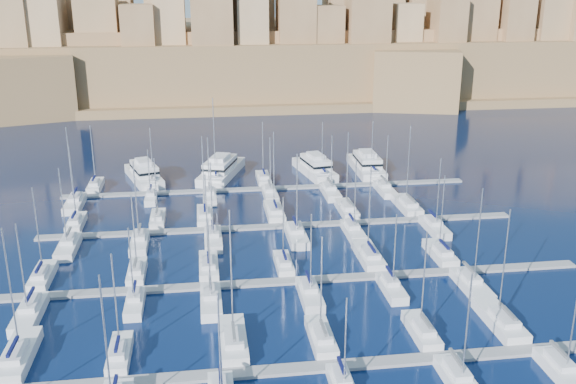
{
  "coord_description": "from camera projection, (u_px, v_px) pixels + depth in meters",
  "views": [
    {
      "loc": [
        -13.44,
        -95.02,
        41.12
      ],
      "look_at": [
        0.48,
        6.0,
        7.81
      ],
      "focal_mm": 40.0,
      "sensor_mm": 36.0,
      "label": 1
    }
  ],
  "objects": [
    {
      "name": "sailboat_10",
      "position": [
        459.0,
        381.0,
        68.33
      ],
      "size": [
        2.69,
        8.98,
        13.86
      ],
      "color": "silver",
      "rests_on": "ground"
    },
    {
      "name": "sailboat_13",
      "position": [
        137.0,
        272.0,
        94.13
      ],
      "size": [
        2.49,
        8.3,
        12.83
      ],
      "color": "silver",
      "rests_on": "ground"
    },
    {
      "name": "sailboat_1",
      "position": [
        120.0,
        354.0,
        73.33
      ],
      "size": [
        2.44,
        8.14,
        13.24
      ],
      "color": "silver",
      "rests_on": "ground"
    },
    {
      "name": "sailboat_24",
      "position": [
        76.0,
        223.0,
        113.38
      ],
      "size": [
        2.58,
        8.61,
        14.73
      ],
      "color": "silver",
      "rests_on": "ground"
    },
    {
      "name": "sailboat_33",
      "position": [
        296.0,
        235.0,
        107.79
      ],
      "size": [
        3.03,
        10.11,
        15.32
      ],
      "color": "silver",
      "rests_on": "ground"
    },
    {
      "name": "sailboat_2",
      "position": [
        233.0,
        340.0,
        76.0
      ],
      "size": [
        3.08,
        10.26,
        17.28
      ],
      "color": "silver",
      "rests_on": "ground"
    },
    {
      "name": "sailboat_26",
      "position": [
        205.0,
        216.0,
        116.73
      ],
      "size": [
        2.85,
        9.52,
        15.75
      ],
      "color": "silver",
      "rests_on": "ground"
    },
    {
      "name": "sailboat_15",
      "position": [
        284.0,
        264.0,
        96.81
      ],
      "size": [
        2.39,
        7.98,
        11.52
      ],
      "color": "silver",
      "rests_on": "ground"
    },
    {
      "name": "sailboat_11",
      "position": [
        563.0,
        372.0,
        69.96
      ],
      "size": [
        2.63,
        8.78,
        12.61
      ],
      "color": "silver",
      "rests_on": "ground"
    },
    {
      "name": "sailboat_32",
      "position": [
        213.0,
        239.0,
        106.26
      ],
      "size": [
        2.86,
        9.54,
        14.45
      ],
      "color": "silver",
      "rests_on": "ground"
    },
    {
      "name": "pontoon_far",
      "position": [
        269.0,
        188.0,
        134.06
      ],
      "size": [
        84.0,
        2.0,
        0.4
      ],
      "primitive_type": "cube",
      "color": "slate",
      "rests_on": "ground"
    },
    {
      "name": "sailboat_28",
      "position": [
        347.0,
        209.0,
        120.16
      ],
      "size": [
        2.85,
        9.51,
        15.64
      ],
      "color": "silver",
      "rests_on": "ground"
    },
    {
      "name": "motor_yacht_c",
      "position": [
        315.0,
        167.0,
        144.11
      ],
      "size": [
        7.96,
        17.46,
        5.25
      ],
      "color": "silver",
      "rests_on": "ground"
    },
    {
      "name": "sailboat_25",
      "position": [
        158.0,
        219.0,
        115.18
      ],
      "size": [
        2.55,
        8.5,
        12.21
      ],
      "color": "silver",
      "rests_on": "ground"
    },
    {
      "name": "ground",
      "position": [
        290.0,
        249.0,
        103.99
      ],
      "size": [
        600.0,
        600.0,
        0.0
      ],
      "primitive_type": "plane",
      "color": "black",
      "rests_on": "ground"
    },
    {
      "name": "sailboat_3",
      "position": [
        321.0,
        337.0,
        76.71
      ],
      "size": [
        2.66,
        8.85,
        13.77
      ],
      "color": "silver",
      "rests_on": "ground"
    },
    {
      "name": "sailboat_27",
      "position": [
        274.0,
        212.0,
        118.72
      ],
      "size": [
        3.07,
        10.23,
        16.04
      ],
      "color": "silver",
      "rests_on": "ground"
    },
    {
      "name": "sailboat_29",
      "position": [
        407.0,
        205.0,
        122.2
      ],
      "size": [
        3.18,
        10.6,
        16.3
      ],
      "color": "silver",
      "rests_on": "ground"
    },
    {
      "name": "sailboat_20",
      "position": [
        211.0,
        301.0,
        85.56
      ],
      "size": [
        2.78,
        9.27,
        12.96
      ],
      "color": "silver",
      "rests_on": "ground"
    },
    {
      "name": "pontoon_near",
      "position": [
        332.0,
        366.0,
        71.91
      ],
      "size": [
        84.0,
        2.0,
        0.4
      ],
      "primitive_type": "cube",
      "color": "slate",
      "rests_on": "ground"
    },
    {
      "name": "sailboat_12",
      "position": [
        42.0,
        276.0,
        92.72
      ],
      "size": [
        2.71,
        9.02,
        14.36
      ],
      "color": "silver",
      "rests_on": "ground"
    },
    {
      "name": "sailboat_35",
      "position": [
        435.0,
        227.0,
        111.35
      ],
      "size": [
        2.78,
        9.28,
        13.56
      ],
      "color": "silver",
      "rests_on": "ground"
    },
    {
      "name": "sailboat_21",
      "position": [
        310.0,
        294.0,
        87.42
      ],
      "size": [
        2.7,
        9.01,
        12.82
      ],
      "color": "silver",
      "rests_on": "ground"
    },
    {
      "name": "sailboat_37",
      "position": [
        153.0,
        183.0,
        135.61
      ],
      "size": [
        2.55,
        8.49,
        12.92
      ],
      "color": "silver",
      "rests_on": "ground"
    },
    {
      "name": "sailboat_34",
      "position": [
        353.0,
        231.0,
        109.6
      ],
      "size": [
        2.7,
        9.0,
        13.7
      ],
      "color": "silver",
      "rests_on": "ground"
    },
    {
      "name": "sailboat_47",
      "position": [
        385.0,
        189.0,
        131.86
      ],
      "size": [
        2.71,
        9.02,
        12.55
      ],
      "color": "silver",
      "rests_on": "ground"
    },
    {
      "name": "sailboat_30",
      "position": [
        68.0,
        246.0,
        103.2
      ],
      "size": [
        2.89,
        9.64,
        14.28
      ],
      "color": "silver",
      "rests_on": "ground"
    },
    {
      "name": "sailboat_39",
      "position": [
        263.0,
        179.0,
        138.91
      ],
      "size": [
        2.71,
        9.03,
        13.41
      ],
      "color": "silver",
      "rests_on": "ground"
    },
    {
      "name": "sailboat_42",
      "position": [
        75.0,
        203.0,
        123.32
      ],
      "size": [
        3.05,
        10.16,
        16.14
      ],
      "color": "silver",
      "rests_on": "ground"
    },
    {
      "name": "sailboat_16",
      "position": [
        369.0,
        256.0,
        99.66
      ],
      "size": [
        3.12,
        10.39,
        15.34
      ],
      "color": "silver",
      "rests_on": "ground"
    },
    {
      "name": "sailboat_31",
      "position": [
        140.0,
        242.0,
        104.91
      ],
      "size": [
        2.73,
        9.11,
        14.92
      ],
      "color": "silver",
      "rests_on": "ground"
    },
    {
      "name": "sailboat_40",
      "position": [
        322.0,
        176.0,
        140.6
      ],
      "size": [
        2.71,
        9.04,
        13.0
      ],
      "color": "silver",
      "rests_on": "ground"
    },
    {
      "name": "motor_yacht_d",
      "position": [
        367.0,
        164.0,
        146.21
      ],
      "size": [
        5.81,
        18.13,
        5.25
      ],
      "color": "silver",
      "rests_on": "ground"
    },
    {
      "name": "sailboat_38",
      "position": [
        216.0,
        179.0,
        138.35
      ],
      "size": [
        3.23,
        10.75,
        18.61
      ],
      "color": "silver",
      "rests_on": "ground"
    },
    {
      "name": "sailboat_45",
      "position": [
        270.0,
        194.0,
        128.86
      ],
      "size": [
        2.65,
        8.84,
        12.81
      ],
      "color": "silver",
      "rests_on": "ground"
    },
    {
      "name": "sailboat_46",
      "position": [
        330.0,
        192.0,
        130.15
      ],
      "size": [
        2.84,
        9.48,
        12.91
      ],
      "color": "silver",
      "rests_on": "ground"
    },
    {
      "name": "sailboat_5",
      "position": [
        500.0,
        321.0,
        80.47
      ],
      "size": [
        3.16,
        10.52,
        15.67
      ],
      "color": "silver",
      "rests_on": "ground"
    },
    {
      "name": "motor_yacht_a",
      "position": [
        144.0,
        173.0,
        139.19
      ],
      "size": [
        9.77,
        17.48,
        5.25
      ],
      "color": "silver",
      "rests_on": "ground"
    },
    {
      "name": "fortified_city",
      "position": [
        233.0,
        55.0,
        245.6
      ],
      "size": [
        460.0,
        108.95,
        59.52
      ],
      "color": "brown",
      "rests_on": "ground"
    },
    {
      "name": "pontoon_mid_far",
      "position": [
        282.0,
        226.0,
        113.35
      ],
      "size": [
        84.0,
        2.0,
        0.4
      ],
      "primitive_type": "cube",
      "color": "slate",
      "rests_on": "ground"
    },
    {
      "name": "sailboat_17",
      "position": [
        440.0,
        253.0,
        100.64
      ],
      "size": [
        2.78,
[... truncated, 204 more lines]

